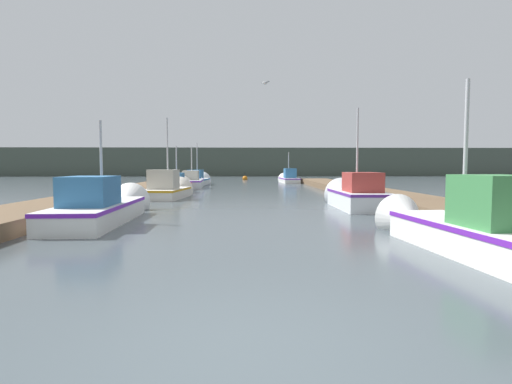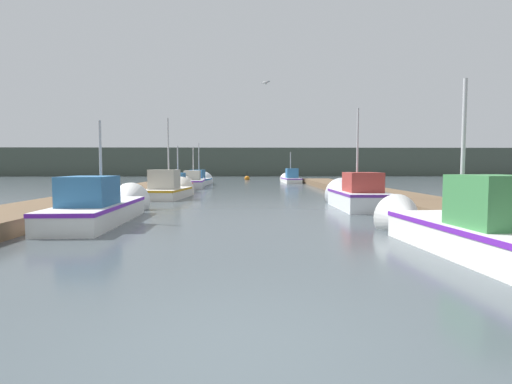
% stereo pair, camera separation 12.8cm
% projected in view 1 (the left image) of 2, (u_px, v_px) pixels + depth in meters
% --- Properties ---
extents(ground_plane, '(200.00, 200.00, 0.00)m').
position_uv_depth(ground_plane, '(251.00, 352.00, 3.65)').
color(ground_plane, '#424C51').
extents(dock_left, '(2.61, 40.00, 0.43)m').
position_uv_depth(dock_left, '(108.00, 196.00, 19.41)').
color(dock_left, brown).
rests_on(dock_left, ground_plane).
extents(dock_right, '(2.61, 40.00, 0.43)m').
position_uv_depth(dock_right, '(382.00, 196.00, 19.78)').
color(dock_right, brown).
rests_on(dock_right, ground_plane).
extents(distant_shore_ridge, '(120.00, 16.00, 4.54)m').
position_uv_depth(distant_shore_ridge, '(245.00, 162.00, 71.13)').
color(distant_shore_ridge, '#424C42').
rests_on(distant_shore_ridge, ground_plane).
extents(fishing_boat_0, '(1.74, 5.47, 3.73)m').
position_uv_depth(fishing_boat_0, '(457.00, 226.00, 8.17)').
color(fishing_boat_0, silver).
rests_on(fishing_boat_0, ground_plane).
extents(fishing_boat_1, '(1.77, 6.43, 3.51)m').
position_uv_depth(fishing_boat_1, '(106.00, 206.00, 12.52)').
color(fishing_boat_1, silver).
rests_on(fishing_boat_1, ground_plane).
extents(fishing_boat_2, '(1.69, 4.87, 4.44)m').
position_uv_depth(fishing_boat_2, '(355.00, 195.00, 16.38)').
color(fishing_boat_2, silver).
rests_on(fishing_boat_2, ground_plane).
extents(fishing_boat_3, '(2.09, 4.68, 4.72)m').
position_uv_depth(fishing_boat_3, '(169.00, 189.00, 21.11)').
color(fishing_boat_3, silver).
rests_on(fishing_boat_3, ground_plane).
extents(fishing_boat_4, '(1.79, 6.03, 3.45)m').
position_uv_depth(fishing_boat_4, '(178.00, 186.00, 26.29)').
color(fishing_boat_4, silver).
rests_on(fishing_boat_4, ground_plane).
extents(fishing_boat_5, '(2.02, 6.14, 3.64)m').
position_uv_depth(fishing_boat_5, '(192.00, 182.00, 31.28)').
color(fishing_boat_5, silver).
rests_on(fishing_boat_5, ground_plane).
extents(fishing_boat_6, '(1.99, 5.80, 4.24)m').
position_uv_depth(fishing_boat_6, '(198.00, 180.00, 35.87)').
color(fishing_boat_6, silver).
rests_on(fishing_boat_6, ground_plane).
extents(fishing_boat_7, '(1.72, 5.47, 3.47)m').
position_uv_depth(fishing_boat_7, '(288.00, 179.00, 39.94)').
color(fishing_boat_7, silver).
rests_on(fishing_boat_7, ground_plane).
extents(mooring_piling_0, '(0.27, 0.27, 1.35)m').
position_uv_depth(mooring_piling_0, '(347.00, 184.00, 21.91)').
color(mooring_piling_0, '#473523').
rests_on(mooring_piling_0, ground_plane).
extents(mooring_piling_2, '(0.25, 0.25, 1.41)m').
position_uv_depth(mooring_piling_2, '(175.00, 178.00, 31.43)').
color(mooring_piling_2, '#473523').
rests_on(mooring_piling_2, ground_plane).
extents(mooring_piling_3, '(0.29, 0.29, 1.04)m').
position_uv_depth(mooring_piling_3, '(69.00, 204.00, 12.35)').
color(mooring_piling_3, '#473523').
rests_on(mooring_piling_3, ground_plane).
extents(channel_buoy, '(0.62, 0.62, 1.12)m').
position_uv_depth(channel_buoy, '(245.00, 178.00, 47.47)').
color(channel_buoy, '#BF6513').
rests_on(channel_buoy, ground_plane).
extents(seagull_lead, '(0.46, 0.49, 0.12)m').
position_uv_depth(seagull_lead, '(265.00, 83.00, 18.22)').
color(seagull_lead, white).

